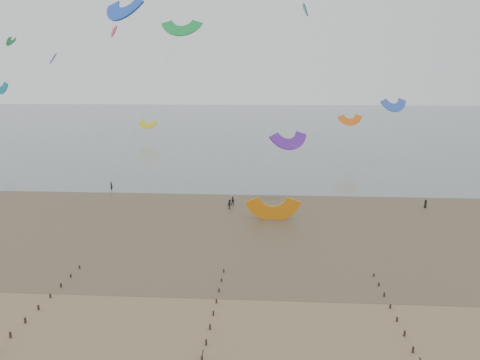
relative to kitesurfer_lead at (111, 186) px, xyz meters
name	(u,v)px	position (x,y,z in m)	size (l,w,h in m)	color
ground	(171,322)	(23.53, -52.09, -0.91)	(500.00, 500.00, 0.00)	brown
sea_and_shore	(189,217)	(19.45, -17.69, -0.90)	(500.00, 665.00, 0.03)	#475654
kitesurfer_lead	(111,186)	(0.00, 0.00, 0.00)	(0.67, 0.44, 1.82)	black
kitesurfers	(385,197)	(54.92, -5.16, -0.07)	(126.12, 17.37, 1.76)	black
grounded_kite	(273,219)	(33.60, -18.08, -0.91)	(7.69, 4.03, 5.86)	orange
kites_airborne	(221,85)	(19.64, 33.38, 20.10)	(226.42, 111.22, 38.98)	#5921A3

